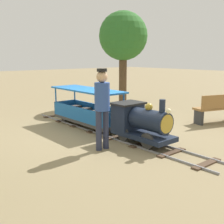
{
  "coord_description": "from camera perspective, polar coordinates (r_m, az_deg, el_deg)",
  "views": [
    {
      "loc": [
        4.27,
        5.37,
        1.86
      ],
      "look_at": [
        0.0,
        0.36,
        0.55
      ],
      "focal_mm": 45.49,
      "sensor_mm": 36.0,
      "label": 1
    }
  ],
  "objects": [
    {
      "name": "locomotive",
      "position": [
        6.07,
        5.64,
        -1.91
      ],
      "size": [
        0.7,
        1.44,
        0.99
      ],
      "color": "#192338",
      "rests_on": "ground_plane"
    },
    {
      "name": "conductor_person",
      "position": [
        5.56,
        -1.99,
        1.89
      ],
      "size": [
        0.3,
        0.3,
        1.62
      ],
      "color": "#282D47",
      "rests_on": "ground_plane"
    },
    {
      "name": "passenger_car",
      "position": [
        7.52,
        -5.01,
        0.19
      ],
      "size": [
        0.8,
        2.35,
        0.97
      ],
      "color": "#3F3F3F",
      "rests_on": "ground_plane"
    },
    {
      "name": "ground_plane",
      "position": [
        7.11,
        -1.88,
        -3.92
      ],
      "size": [
        60.0,
        60.0,
        0.0
      ],
      "primitive_type": "plane",
      "color": "#8C7A56"
    },
    {
      "name": "track",
      "position": [
        6.92,
        -0.61,
        -4.2
      ],
      "size": [
        0.74,
        6.05,
        0.04
      ],
      "color": "gray",
      "rests_on": "ground_plane"
    },
    {
      "name": "park_bench",
      "position": [
        8.43,
        20.34,
        0.67
      ],
      "size": [
        1.36,
        0.79,
        0.82
      ],
      "color": "olive",
      "rests_on": "ground_plane"
    },
    {
      "name": "oak_tree_near",
      "position": [
        10.79,
        2.25,
        14.81
      ],
      "size": [
        1.79,
        1.79,
        3.47
      ],
      "color": "#4C3823",
      "rests_on": "ground_plane"
    }
  ]
}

